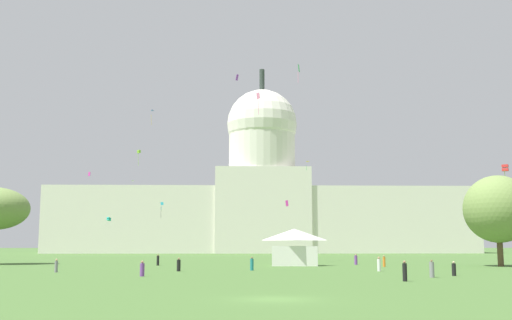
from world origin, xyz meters
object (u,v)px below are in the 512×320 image
at_px(event_tent, 294,247).
at_px(kite_red_low, 505,168).
at_px(person_black_near_tent, 454,269).
at_px(person_black_mid_right, 179,265).
at_px(capitol_building, 262,200).
at_px(person_black_lawn_far_left, 158,260).
at_px(tree_east_near, 498,209).
at_px(kite_blue_high, 151,113).
at_px(person_orange_edge_east, 384,262).
at_px(kite_gold_mid, 306,163).
at_px(kite_white_mid, 131,182).
at_px(person_teal_mid_left, 252,264).
at_px(kite_lime_mid, 139,152).
at_px(person_purple_edge_west, 356,260).
at_px(kite_turquoise_low, 109,219).
at_px(kite_green_mid, 299,69).
at_px(person_grey_front_center, 56,266).
at_px(kite_cyan_low, 162,204).
at_px(kite_magenta_low, 287,203).
at_px(person_grey_front_right, 432,269).
at_px(person_black_back_left, 405,272).
at_px(kite_black_low, 161,210).
at_px(person_purple_deep_crowd, 142,269).
at_px(kite_magenta_low_b, 89,174).
at_px(person_white_back_center, 379,265).
at_px(kite_pink_mid, 258,98).
at_px(kite_violet_high, 237,77).

bearing_deg(event_tent, kite_red_low, 1.19).
bearing_deg(person_black_near_tent, person_black_mid_right, 34.39).
bearing_deg(capitol_building, person_black_lawn_far_left, -99.95).
height_order(tree_east_near, kite_red_low, kite_red_low).
bearing_deg(kite_blue_high, person_orange_edge_east, 41.32).
relative_size(event_tent, kite_red_low, 3.14).
distance_m(kite_gold_mid, kite_white_mid, 57.26).
xyz_separation_m(person_black_mid_right, kite_blue_high, (-18.26, 97.69, 39.89)).
relative_size(person_teal_mid_left, kite_blue_high, 0.41).
relative_size(event_tent, kite_lime_mid, 1.70).
relative_size(person_black_lawn_far_left, person_purple_edge_west, 1.02).
relative_size(kite_lime_mid, kite_turquoise_low, 4.31).
relative_size(capitol_building, kite_green_mid, 44.05).
height_order(person_grey_front_center, kite_white_mid, kite_white_mid).
height_order(person_black_lawn_far_left, kite_cyan_low, kite_cyan_low).
relative_size(person_purple_edge_west, kite_magenta_low, 1.34).
bearing_deg(person_orange_edge_east, person_grey_front_right, 129.45).
bearing_deg(person_grey_front_center, person_black_back_left, 134.50).
bearing_deg(person_black_back_left, kite_black_low, -153.70).
distance_m(person_purple_deep_crowd, kite_magenta_low, 59.51).
xyz_separation_m(person_black_near_tent, kite_magenta_low_b, (-50.23, 52.73, 15.67)).
relative_size(person_grey_front_center, kite_magenta_low_b, 1.74).
xyz_separation_m(person_white_back_center, person_grey_front_right, (2.08, -13.08, -0.01)).
relative_size(person_white_back_center, person_orange_edge_east, 1.06).
bearing_deg(person_white_back_center, kite_black_low, 64.87).
bearing_deg(kite_pink_mid, person_black_mid_right, -4.08).
relative_size(kite_magenta_low, kite_turquoise_low, 1.22).
distance_m(capitol_building, kite_green_mid, 108.30).
bearing_deg(kite_magenta_low_b, event_tent, 65.08).
distance_m(kite_cyan_low, kite_turquoise_low, 46.47).
height_order(kite_white_mid, kite_lime_mid, kite_lime_mid).
xyz_separation_m(person_black_near_tent, kite_gold_mid, (-5.52, 82.22, 21.95)).
relative_size(person_grey_front_right, kite_turquoise_low, 1.72).
distance_m(person_teal_mid_left, person_black_near_tent, 23.99).
relative_size(person_teal_mid_left, person_black_near_tent, 1.11).
height_order(tree_east_near, kite_gold_mid, kite_gold_mid).
distance_m(person_grey_front_center, kite_gold_mid, 85.26).
distance_m(kite_red_low, kite_cyan_low, 107.51).
distance_m(kite_red_low, kite_green_mid, 36.37).
height_order(person_grey_front_right, kite_violet_high, kite_violet_high).
xyz_separation_m(kite_magenta_low, kite_magenta_low_b, (-37.83, -2.78, 5.32)).
xyz_separation_m(event_tent, person_white_back_center, (8.32, -18.01, -1.89)).
distance_m(tree_east_near, person_grey_front_center, 60.67).
relative_size(kite_green_mid, kite_magenta_low_b, 3.71).
height_order(person_purple_deep_crowd, kite_lime_mid, kite_lime_mid).
bearing_deg(person_purple_edge_west, person_black_lawn_far_left, -139.14).
bearing_deg(kite_lime_mid, tree_east_near, 70.53).
height_order(tree_east_near, person_white_back_center, tree_east_near).
relative_size(person_black_mid_right, kite_blue_high, 0.40).
xyz_separation_m(capitol_building, kite_red_low, (31.73, -117.75, -3.54)).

